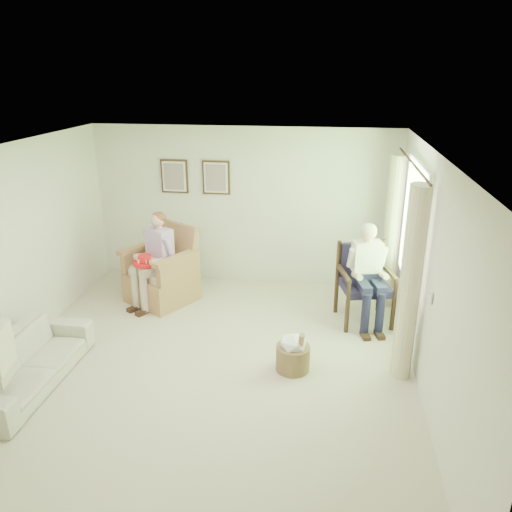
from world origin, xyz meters
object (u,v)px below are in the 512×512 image
sofa (27,363)px  person_wicker (157,253)px  wicker_armchair (162,277)px  wood_armchair (365,280)px  hatbox (293,352)px  red_hat (145,261)px  person_dark (367,268)px

sofa → person_wicker: size_ratio=1.32×
wicker_armchair → wood_armchair: size_ratio=1.08×
hatbox → sofa: bearing=-166.1°
hatbox → red_hat: bearing=149.8°
wicker_armchair → red_hat: 0.52m
sofa → red_hat: 2.25m
person_dark → hatbox: person_dark is taller
red_hat → hatbox: red_hat is taller
person_dark → red_hat: size_ratio=4.00×
person_wicker → hatbox: size_ratio=2.36×
sofa → person_wicker: 2.47m
wood_armchair → person_wicker: 3.10m
wood_armchair → person_dark: (0.00, -0.18, 0.26)m
wicker_armchair → person_dark: bearing=23.6°
sofa → hatbox: (3.00, 0.74, -0.04)m
sofa → person_wicker: (0.81, 2.26, 0.57)m
wood_armchair → hatbox: (-0.90, -1.50, -0.37)m
person_wicker → person_dark: bearing=26.5°
wicker_armchair → sofa: 2.55m
sofa → wood_armchair: bearing=-60.1°
person_wicker → person_dark: (3.09, -0.19, 0.01)m
red_hat → hatbox: (2.32, -1.35, -0.53)m
wood_armchair → person_dark: size_ratio=0.77×
wood_armchair → hatbox: size_ratio=1.83×
wood_armchair → wicker_armchair: bearing=163.0°
person_wicker → wood_armchair: bearing=29.8°
sofa → hatbox: 3.09m
wicker_armchair → sofa: wicker_armchair is taller
wood_armchair → red_hat: 3.23m
sofa → hatbox: hatbox is taller
person_wicker → red_hat: person_wicker is taller
person_wicker → person_dark: 3.10m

